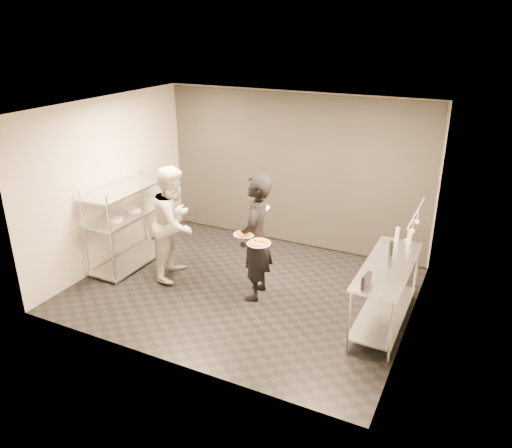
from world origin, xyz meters
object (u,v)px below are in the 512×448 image
at_px(salad_plate, 259,206).
at_px(prep_counter, 386,284).
at_px(chef, 174,223).
at_px(bottle_dark, 391,248).
at_px(pizza_plate_far, 259,243).
at_px(bottle_green, 397,234).
at_px(pass_rack, 130,221).
at_px(pizza_plate_near, 244,234).
at_px(pos_monitor, 366,280).
at_px(waiter, 256,238).
at_px(bottle_clear, 410,237).

bearing_deg(salad_plate, prep_counter, -5.27).
distance_m(chef, bottle_dark, 3.36).
height_order(pizza_plate_far, bottle_green, bottle_green).
distance_m(chef, salad_plate, 1.47).
height_order(prep_counter, pizza_plate_far, pizza_plate_far).
height_order(pass_rack, salad_plate, pass_rack).
distance_m(prep_counter, pizza_plate_near, 2.09).
xyz_separation_m(prep_counter, pizza_plate_near, (-2.02, -0.25, 0.45)).
height_order(bottle_green, bottle_dark, bottle_green).
xyz_separation_m(prep_counter, chef, (-3.38, -0.05, 0.30)).
xyz_separation_m(prep_counter, pos_monitor, (-0.12, -0.72, 0.38)).
distance_m(waiter, chef, 1.47).
bearing_deg(pass_rack, pizza_plate_far, -7.68).
xyz_separation_m(waiter, pizza_plate_near, (-0.11, -0.16, 0.11)).
distance_m(pass_rack, waiter, 2.43).
bearing_deg(chef, pizza_plate_near, -110.37).
bearing_deg(bottle_dark, prep_counter, -82.13).
distance_m(pizza_plate_far, bottle_green, 2.04).
bearing_deg(pass_rack, bottle_clear, 10.23).
distance_m(pizza_plate_near, pos_monitor, 1.96).
relative_size(pizza_plate_far, bottle_dark, 1.68).
xyz_separation_m(chef, pos_monitor, (3.26, -0.67, 0.08)).
distance_m(pizza_plate_near, pizza_plate_far, 0.30).
height_order(pizza_plate_near, bottle_green, bottle_green).
bearing_deg(pass_rack, pos_monitor, -9.67).
relative_size(chef, pizza_plate_far, 5.41).
bearing_deg(pizza_plate_near, prep_counter, 7.17).
xyz_separation_m(salad_plate, pos_monitor, (1.87, -0.90, -0.35)).
bearing_deg(pass_rack, waiter, -2.08).
height_order(pos_monitor, bottle_dark, bottle_dark).
height_order(pass_rack, pos_monitor, pass_rack).
relative_size(chef, salad_plate, 5.98).
xyz_separation_m(prep_counter, bottle_green, (-0.06, 0.80, 0.40)).
height_order(prep_counter, waiter, waiter).
xyz_separation_m(pass_rack, pos_monitor, (4.21, -0.72, 0.23)).
bearing_deg(pizza_plate_near, waiter, 55.94).
bearing_deg(bottle_green, waiter, -154.31).
relative_size(prep_counter, pos_monitor, 8.00).
height_order(pizza_plate_near, salad_plate, salad_plate).
xyz_separation_m(waiter, pizza_plate_far, (0.17, -0.26, 0.07)).
bearing_deg(pizza_plate_near, salad_plate, 85.81).
relative_size(pos_monitor, bottle_clear, 1.14).
xyz_separation_m(pass_rack, waiter, (2.42, -0.09, 0.19)).
bearing_deg(prep_counter, bottle_green, 94.30).
relative_size(pizza_plate_near, salad_plate, 0.98).
bearing_deg(pizza_plate_far, chef, 169.47).
xyz_separation_m(chef, pizza_plate_far, (1.64, -0.30, 0.10)).
xyz_separation_m(salad_plate, bottle_clear, (2.11, 0.62, -0.33)).
distance_m(pass_rack, bottle_green, 4.35).
distance_m(pizza_plate_near, salad_plate, 0.52).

